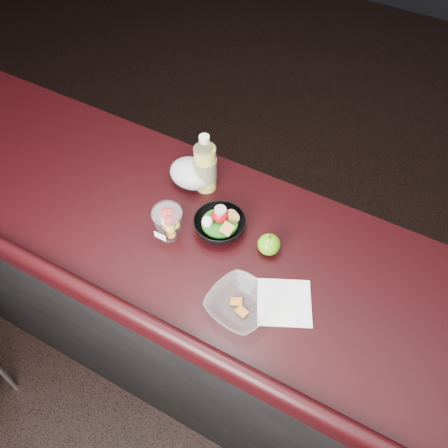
{
  "coord_description": "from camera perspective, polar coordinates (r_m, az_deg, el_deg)",
  "views": [
    {
      "loc": [
        0.48,
        -0.53,
        2.34
      ],
      "look_at": [
        0.01,
        0.32,
        1.1
      ],
      "focal_mm": 40.0,
      "sensor_mm": 36.0,
      "label": 1
    }
  ],
  "objects": [
    {
      "name": "counter",
      "position": [
        2.07,
        -0.67,
        -10.4
      ],
      "size": [
        4.06,
        0.71,
        1.02
      ],
      "color": "black",
      "rests_on": "ground"
    },
    {
      "name": "green_apple",
      "position": [
        1.59,
        5.17,
        -2.34
      ],
      "size": [
        0.07,
        0.07,
        0.08
      ],
      "color": "#347E0E",
      "rests_on": "counter"
    },
    {
      "name": "snack_bowl",
      "position": [
        1.64,
        -0.53,
        -0.01
      ],
      "size": [
        0.23,
        0.23,
        0.09
      ],
      "rotation": [
        0.0,
        0.0,
        0.42
      ],
      "color": "black",
      "rests_on": "counter"
    },
    {
      "name": "paper_napkin",
      "position": [
        1.52,
        6.9,
        -8.89
      ],
      "size": [
        0.21,
        0.21,
        0.0
      ],
      "primitive_type": "cube",
      "rotation": [
        0.0,
        0.0,
        0.45
      ],
      "color": "white",
      "rests_on": "counter"
    },
    {
      "name": "plastic_bag",
      "position": [
        1.77,
        -3.53,
        5.91
      ],
      "size": [
        0.16,
        0.13,
        0.12
      ],
      "color": "silver",
      "rests_on": "counter"
    },
    {
      "name": "ground",
      "position": [
        2.45,
        -4.25,
        -21.44
      ],
      "size": [
        8.0,
        8.0,
        0.0
      ],
      "primitive_type": "plane",
      "color": "black",
      "rests_on": "ground"
    },
    {
      "name": "lemonade_bottle",
      "position": [
        1.72,
        -2.14,
        6.56
      ],
      "size": [
        0.08,
        0.08,
        0.24
      ],
      "color": "yellow",
      "rests_on": "counter"
    },
    {
      "name": "takeout_bowl",
      "position": [
        1.48,
        1.86,
        -9.17
      ],
      "size": [
        0.22,
        0.22,
        0.05
      ],
      "rotation": [
        0.0,
        0.0,
        -0.2
      ],
      "color": "silver",
      "rests_on": "counter"
    },
    {
      "name": "fruit_cup",
      "position": [
        1.6,
        -6.43,
        0.31
      ],
      "size": [
        0.1,
        0.1,
        0.14
      ],
      "color": "white",
      "rests_on": "counter"
    },
    {
      "name": "room_shell",
      "position": [
        0.88,
        -11.49,
        15.33
      ],
      "size": [
        8.0,
        8.0,
        8.0
      ],
      "color": "black",
      "rests_on": "ground"
    }
  ]
}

